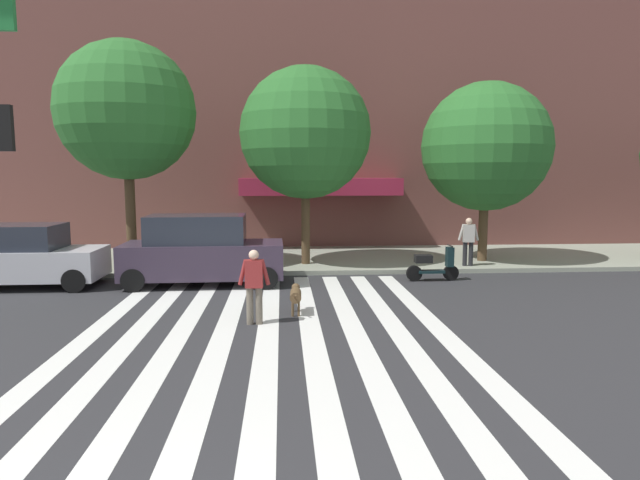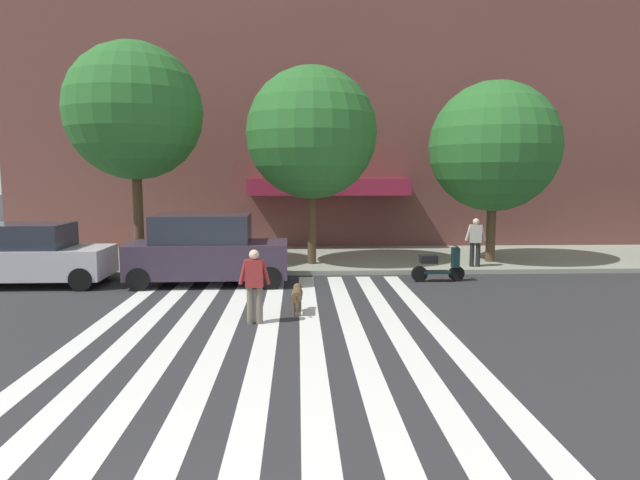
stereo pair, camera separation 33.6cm
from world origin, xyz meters
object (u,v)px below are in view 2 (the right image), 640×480
street_tree_nearest (134,112)px  dog_on_leash (297,295)px  parked_car_behind_first (207,251)px  pedestrian_dog_walker (254,282)px  pedestrian_bystander (475,239)px  parked_car_near_curb (26,255)px  street_tree_further (494,147)px  street_tree_middle (312,133)px  parked_scooter (438,266)px

street_tree_nearest → dog_on_leash: (5.28, -5.74, -4.83)m
parked_car_behind_first → pedestrian_dog_walker: (1.76, -4.42, -0.08)m
pedestrian_dog_walker → pedestrian_bystander: size_ratio=1.00×
parked_car_near_curb → parked_car_behind_first: (5.26, -0.00, 0.11)m
street_tree_further → pedestrian_bystander: 3.44m
street_tree_middle → pedestrian_bystander: (5.50, -0.87, -3.57)m
street_tree_nearest → dog_on_leash: size_ratio=7.04×
parked_car_behind_first → parked_car_near_curb: bearing=180.0°
dog_on_leash → pedestrian_dog_walker: bearing=-136.9°
parked_car_behind_first → pedestrian_bystander: (8.69, 1.84, 0.07)m
pedestrian_bystander → parked_scooter: bearing=-134.1°
parked_car_near_curb → parked_car_behind_first: size_ratio=0.98×
parked_car_behind_first → pedestrian_bystander: parked_car_behind_first is taller
pedestrian_dog_walker → pedestrian_bystander: pedestrian_bystander is taller
parked_car_near_curb → parked_car_behind_first: bearing=-0.0°
street_tree_middle → dog_on_leash: (-0.51, -6.27, -4.20)m
street_tree_further → dog_on_leash: street_tree_further is taller
street_tree_middle → parked_car_behind_first: bearing=-139.6°
street_tree_middle → street_tree_further: (6.41, 0.21, -0.43)m
parked_car_near_curb → street_tree_nearest: 5.57m
parked_car_behind_first → street_tree_middle: (3.19, 2.71, 3.64)m
parked_car_behind_first → street_tree_further: 10.53m
dog_on_leash → pedestrian_bystander: pedestrian_bystander is taller
street_tree_further → dog_on_leash: (-6.92, -6.48, -3.77)m
street_tree_nearest → pedestrian_bystander: street_tree_nearest is taller
parked_car_behind_first → parked_scooter: bearing=0.6°
parked_car_behind_first → pedestrian_bystander: bearing=12.0°
pedestrian_dog_walker → dog_on_leash: bearing=43.1°
parked_scooter → dog_on_leash: parked_scooter is taller
parked_scooter → street_tree_further: 5.38m
pedestrian_dog_walker → pedestrian_bystander: (6.94, 6.27, 0.15)m
parked_car_near_curb → pedestrian_dog_walker: bearing=-32.2°
parked_scooter → dog_on_leash: (-4.30, -3.64, -0.04)m
parked_car_behind_first → street_tree_nearest: street_tree_nearest is taller
street_tree_further → pedestrian_dog_walker: size_ratio=3.87×
street_tree_nearest → pedestrian_dog_walker: bearing=-56.5°
parked_car_behind_first → street_tree_nearest: 5.46m
parked_car_behind_first → pedestrian_dog_walker: size_ratio=2.86×
parked_car_near_curb → parked_car_behind_first: 5.26m
street_tree_further → parked_car_near_curb: bearing=-168.9°
street_tree_middle → dog_on_leash: street_tree_middle is taller
parked_scooter → street_tree_middle: bearing=145.2°
parked_scooter → pedestrian_bystander: pedestrian_bystander is taller
street_tree_nearest → pedestrian_dog_walker: 9.03m
street_tree_middle → pedestrian_dog_walker: street_tree_middle is taller
parked_scooter → street_tree_middle: size_ratio=0.24×
street_tree_middle → pedestrian_bystander: street_tree_middle is taller
parked_scooter → parked_car_near_curb: bearing=-179.6°
street_tree_nearest → pedestrian_bystander: bearing=-1.7°
parked_car_near_curb → pedestrian_dog_walker: 8.29m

